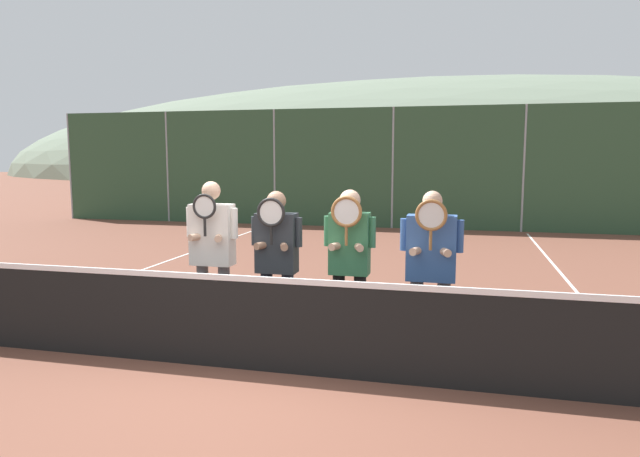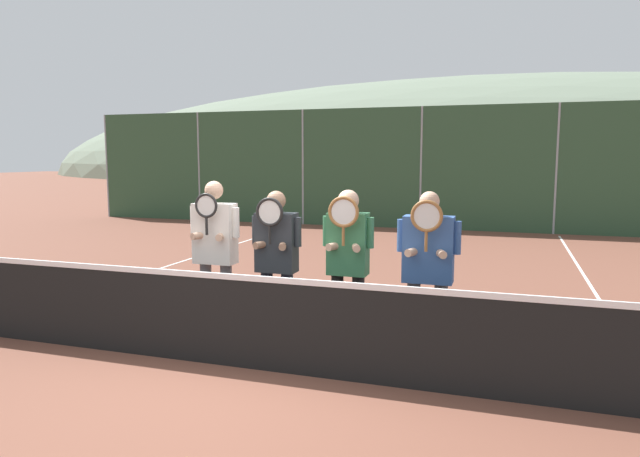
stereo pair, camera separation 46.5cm
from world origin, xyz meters
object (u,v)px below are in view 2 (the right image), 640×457
player_center_right (348,256)px  car_left_of_center (372,192)px  player_leftmost (215,246)px  player_rightmost (428,263)px  car_center (536,195)px  player_center_left (276,254)px  car_far_left (234,189)px

player_center_right → car_left_of_center: car_left_of_center is taller
player_leftmost → player_center_right: bearing=0.8°
player_rightmost → car_center: player_rightmost is taller
player_leftmost → car_center: player_leftmost is taller
player_leftmost → player_center_right: player_leftmost is taller
player_center_left → player_center_right: 0.79m
player_center_right → car_far_left: size_ratio=0.39×
player_leftmost → player_rightmost: (2.38, -0.10, -0.04)m
car_far_left → player_leftmost: bearing=-64.0°
player_center_left → car_center: (3.19, 13.26, -0.14)m
player_leftmost → car_far_left: (-6.47, 13.26, -0.18)m
player_leftmost → car_center: (3.94, 13.24, -0.20)m
player_leftmost → player_rightmost: size_ratio=1.04×
player_leftmost → player_center_right: size_ratio=1.04×
car_far_left → car_center: car_far_left is taller
player_rightmost → car_left_of_center: (-3.58, 13.00, -0.13)m
player_rightmost → car_far_left: 16.03m
player_leftmost → car_center: 13.81m
player_center_right → player_rightmost: (0.85, -0.12, -0.01)m
player_center_right → car_left_of_center: bearing=102.0°
player_leftmost → player_rightmost: bearing=-2.5°
car_far_left → car_left_of_center: car_left_of_center is taller
car_far_left → car_center: 10.41m
car_center → car_left_of_center: bearing=-176.2°
player_center_left → car_center: size_ratio=0.41×
player_leftmost → player_center_right: (1.54, 0.02, -0.03)m
player_leftmost → player_rightmost: 2.39m
player_center_left → car_left_of_center: bearing=98.6°
player_leftmost → car_left_of_center: 12.95m
car_far_left → player_center_left: bearing=-61.5°
player_leftmost → player_center_left: size_ratio=1.06×
player_center_right → car_far_left: player_center_right is taller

